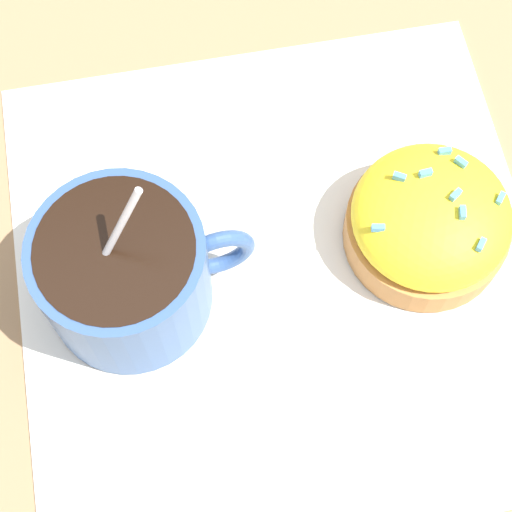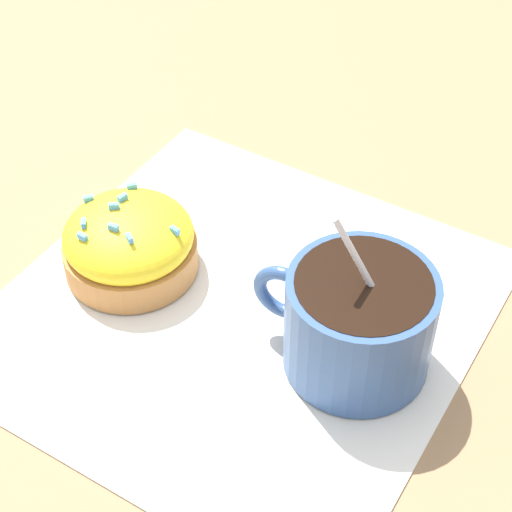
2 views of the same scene
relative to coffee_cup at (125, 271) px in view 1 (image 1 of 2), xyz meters
name	(u,v)px [view 1 (image 1 of 2)]	position (x,y,z in m)	size (l,w,h in m)	color
ground_plane	(280,272)	(-0.09, -0.01, -0.04)	(3.00, 3.00, 0.00)	#93704C
paper_napkin	(280,271)	(-0.09, -0.01, -0.04)	(0.32, 0.33, 0.00)	white
coffee_cup	(125,271)	(0.00, 0.00, 0.00)	(0.12, 0.09, 0.12)	#335184
frosted_pastry	(429,221)	(-0.17, -0.02, -0.02)	(0.10, 0.10, 0.06)	#B2753D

